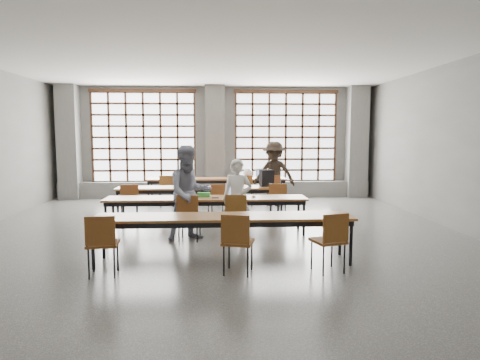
% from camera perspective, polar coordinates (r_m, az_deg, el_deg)
% --- Properties ---
extents(floor, '(11.00, 11.00, 0.00)m').
position_cam_1_polar(floor, '(8.46, -3.50, -7.48)').
color(floor, '#4A4A47').
rests_on(floor, ground).
extents(ceiling, '(11.00, 11.00, 0.00)m').
position_cam_1_polar(ceiling, '(8.37, -3.66, 16.53)').
color(ceiling, silver).
rests_on(ceiling, floor).
extents(wall_back, '(10.00, 0.00, 10.00)m').
position_cam_1_polar(wall_back, '(13.73, -3.31, 5.07)').
color(wall_back, '#5B5B59').
rests_on(wall_back, floor).
extents(wall_front, '(10.00, 0.00, 10.00)m').
position_cam_1_polar(wall_front, '(2.73, -4.91, 1.38)').
color(wall_front, '#5B5B59').
rests_on(wall_front, floor).
extents(wall_right, '(0.00, 11.00, 11.00)m').
position_cam_1_polar(wall_right, '(9.58, 27.97, 3.99)').
color(wall_right, '#5B5B59').
rests_on(wall_right, floor).
extents(column_left, '(0.60, 0.55, 3.50)m').
position_cam_1_polar(column_left, '(14.21, -21.85, 4.69)').
color(column_left, '#5B5B58').
rests_on(column_left, floor).
extents(column_mid, '(0.60, 0.55, 3.50)m').
position_cam_1_polar(column_mid, '(13.45, -3.32, 5.06)').
color(column_mid, '#5B5B58').
rests_on(column_mid, floor).
extents(column_right, '(0.60, 0.55, 3.50)m').
position_cam_1_polar(column_right, '(14.15, 15.29, 4.90)').
color(column_right, '#5B5B58').
rests_on(column_right, floor).
extents(window_left, '(3.32, 0.12, 3.00)m').
position_cam_1_polar(window_left, '(13.85, -12.72, 5.57)').
color(window_left, white).
rests_on(window_left, wall_back).
extents(window_right, '(3.32, 0.12, 3.00)m').
position_cam_1_polar(window_right, '(13.81, 6.10, 5.68)').
color(window_right, white).
rests_on(window_right, wall_back).
extents(sill_ledge, '(9.80, 0.35, 0.50)m').
position_cam_1_polar(sill_ledge, '(13.63, -3.28, -1.25)').
color(sill_ledge, '#5B5B58').
rests_on(sill_ledge, floor).
extents(desk_row_a, '(4.00, 0.70, 0.73)m').
position_cam_1_polar(desk_row_a, '(12.39, -3.09, -0.06)').
color(desk_row_a, brown).
rests_on(desk_row_a, floor).
extents(desk_row_b, '(4.00, 0.70, 0.73)m').
position_cam_1_polar(desk_row_b, '(10.34, -5.25, -1.27)').
color(desk_row_b, brown).
rests_on(desk_row_b, floor).
extents(desk_row_c, '(4.00, 0.70, 0.73)m').
position_cam_1_polar(desk_row_c, '(8.59, -4.52, -2.76)').
color(desk_row_c, brown).
rests_on(desk_row_c, floor).
extents(desk_row_d, '(4.00, 0.70, 0.73)m').
position_cam_1_polar(desk_row_d, '(6.64, -2.21, -5.33)').
color(desk_row_d, brown).
rests_on(desk_row_d, floor).
extents(chair_back_left, '(0.50, 0.51, 0.88)m').
position_cam_1_polar(chair_back_left, '(11.86, -9.79, -1.03)').
color(chair_back_left, brown).
rests_on(chair_back_left, floor).
extents(chair_back_mid, '(0.47, 0.47, 0.88)m').
position_cam_1_polar(chair_back_mid, '(11.80, 0.74, -0.98)').
color(chair_back_mid, brown).
rests_on(chair_back_mid, floor).
extents(chair_back_right, '(0.52, 0.52, 0.88)m').
position_cam_1_polar(chair_back_right, '(11.88, 4.54, -0.95)').
color(chair_back_right, maroon).
rests_on(chair_back_right, floor).
extents(chair_mid_left, '(0.51, 0.51, 0.88)m').
position_cam_1_polar(chair_mid_left, '(9.93, -14.55, -2.49)').
color(chair_mid_left, brown).
rests_on(chair_mid_left, floor).
extents(chair_mid_centre, '(0.51, 0.51, 0.88)m').
position_cam_1_polar(chair_mid_centre, '(9.73, -2.92, -2.48)').
color(chair_mid_centre, brown).
rests_on(chair_mid_centre, floor).
extents(chair_mid_right, '(0.48, 0.48, 0.88)m').
position_cam_1_polar(chair_mid_right, '(9.82, 5.09, -2.41)').
color(chair_mid_right, maroon).
rests_on(chair_mid_right, floor).
extents(chair_front_left, '(0.47, 0.47, 0.88)m').
position_cam_1_polar(chair_front_left, '(8.01, -6.86, -4.35)').
color(chair_front_left, brown).
rests_on(chair_front_left, floor).
extents(chair_front_right, '(0.49, 0.49, 0.88)m').
position_cam_1_polar(chair_front_right, '(7.99, -0.43, -4.33)').
color(chair_front_right, brown).
rests_on(chair_front_right, floor).
extents(chair_near_left, '(0.46, 0.46, 0.88)m').
position_cam_1_polar(chair_near_left, '(6.27, -17.93, -7.51)').
color(chair_near_left, brown).
rests_on(chair_near_left, floor).
extents(chair_near_mid, '(0.51, 0.51, 0.88)m').
position_cam_1_polar(chair_near_mid, '(6.06, -0.41, -7.67)').
color(chair_near_mid, brown).
rests_on(chair_near_mid, floor).
extents(chair_near_right, '(0.52, 0.52, 0.88)m').
position_cam_1_polar(chair_near_right, '(6.26, 12.05, -7.36)').
color(chair_near_right, brown).
rests_on(chair_near_right, floor).
extents(student_male, '(0.62, 0.48, 1.53)m').
position_cam_1_polar(student_male, '(8.08, -0.37, -2.58)').
color(student_male, silver).
rests_on(student_male, floor).
extents(student_female, '(1.05, 0.94, 1.78)m').
position_cam_1_polar(student_female, '(8.08, -6.76, -1.73)').
color(student_female, '#171F45').
rests_on(student_female, floor).
extents(student_back, '(1.31, 1.00, 1.79)m').
position_cam_1_polar(student_back, '(11.97, 4.58, 0.84)').
color(student_back, black).
rests_on(student_back, floor).
extents(laptop_front, '(0.38, 0.33, 0.26)m').
position_cam_1_polar(laptop_front, '(8.68, -0.84, -1.80)').
color(laptop_front, silver).
rests_on(laptop_front, desk_row_c).
extents(laptop_back, '(0.41, 0.36, 0.26)m').
position_cam_1_polar(laptop_back, '(12.55, 3.03, 0.61)').
color(laptop_back, silver).
rests_on(laptop_back, desk_row_a).
extents(mouse, '(0.11, 0.08, 0.04)m').
position_cam_1_polar(mouse, '(8.58, 1.83, -2.18)').
color(mouse, silver).
rests_on(mouse, desk_row_c).
extents(green_box, '(0.26, 0.12, 0.09)m').
position_cam_1_polar(green_box, '(8.65, -4.84, -1.95)').
color(green_box, green).
rests_on(green_box, desk_row_c).
extents(phone, '(0.14, 0.09, 0.01)m').
position_cam_1_polar(phone, '(8.48, -3.33, -2.37)').
color(phone, black).
rests_on(phone, desk_row_c).
extents(paper_sheet_a, '(0.35, 0.29, 0.00)m').
position_cam_1_polar(paper_sheet_a, '(10.42, -8.54, -0.89)').
color(paper_sheet_a, white).
rests_on(paper_sheet_a, desk_row_b).
extents(paper_sheet_b, '(0.34, 0.27, 0.00)m').
position_cam_1_polar(paper_sheet_b, '(10.30, -6.93, -0.95)').
color(paper_sheet_b, silver).
rests_on(paper_sheet_b, desk_row_b).
extents(paper_sheet_c, '(0.35, 0.29, 0.00)m').
position_cam_1_polar(paper_sheet_c, '(10.33, -4.70, -0.91)').
color(paper_sheet_c, silver).
rests_on(paper_sheet_c, desk_row_b).
extents(backpack, '(0.36, 0.27, 0.40)m').
position_cam_1_polar(backpack, '(10.42, 3.57, 0.26)').
color(backpack, black).
rests_on(backpack, desk_row_b).
extents(plastic_bag, '(0.29, 0.25, 0.29)m').
position_cam_1_polar(plastic_bag, '(12.45, 1.05, 0.95)').
color(plastic_bag, white).
rests_on(plastic_bag, desk_row_a).
extents(red_pouch, '(0.20, 0.09, 0.06)m').
position_cam_1_polar(red_pouch, '(6.35, -17.81, -7.67)').
color(red_pouch, '#AE2715').
rests_on(red_pouch, chair_near_left).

